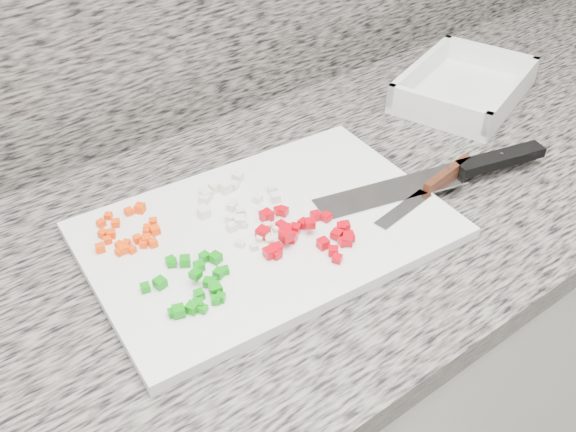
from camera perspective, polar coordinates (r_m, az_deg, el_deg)
name	(u,v)px	position (r m, az deg, el deg)	size (l,w,h in m)	color
cabinet	(255,429)	(1.24, -2.99, -18.40)	(3.92, 0.62, 0.86)	silver
countertop	(244,246)	(0.90, -3.92, -2.68)	(3.96, 0.64, 0.04)	slate
cutting_board	(268,230)	(0.88, -1.82, -1.26)	(0.48, 0.32, 0.02)	white
carrot_pile	(129,233)	(0.88, -13.94, -1.47)	(0.09, 0.10, 0.01)	#FF4005
onion_pile	(230,201)	(0.91, -5.17, 1.31)	(0.12, 0.11, 0.01)	silver
green_pepper_pile	(196,283)	(0.79, -8.20, -5.90)	(0.11, 0.11, 0.02)	#0C880D
red_pepper_pile	(304,232)	(0.85, 1.41, -1.41)	(0.13, 0.14, 0.02)	#C4020F
garlic_pile	(260,235)	(0.85, -2.51, -1.72)	(0.06, 0.06, 0.01)	beige
chef_knife	(464,170)	(1.01, 15.40, 4.00)	(0.38, 0.13, 0.02)	silver
paring_knife	(437,182)	(0.97, 13.10, 2.92)	(0.22, 0.05, 0.02)	silver
tray	(464,89)	(1.25, 15.36, 10.83)	(0.31, 0.26, 0.05)	white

